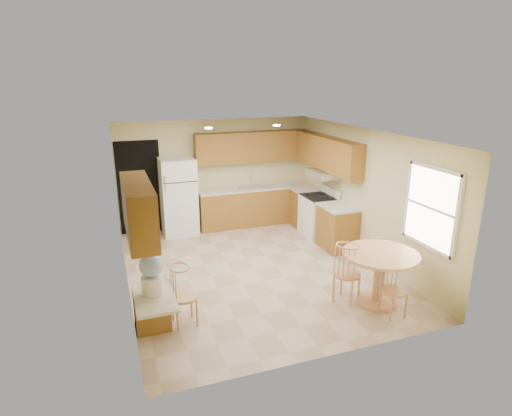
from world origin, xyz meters
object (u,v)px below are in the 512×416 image
object	(u,v)px
chair_table_a	(351,269)
water_crock	(152,273)
refrigerator	(178,196)
dining_table	(379,271)
chair_desk	(185,292)
stove	(318,216)
chair_table_b	(398,287)

from	to	relation	value
chair_table_a	water_crock	xyz separation A→B (m)	(-2.99, -0.10, 0.48)
refrigerator	water_crock	world-z (taller)	refrigerator
dining_table	chair_desk	bearing A→B (deg)	172.97
stove	chair_table_a	size ratio (longest dim) A/B	1.14
refrigerator	chair_table_a	distance (m)	4.51
stove	chair_desk	distance (m)	4.36
chair_table_b	chair_desk	xyz separation A→B (m)	(-2.95, 0.83, 0.03)
chair_table_a	chair_table_b	world-z (taller)	chair_table_a
refrigerator	dining_table	bearing A→B (deg)	-60.88
chair_desk	water_crock	size ratio (longest dim) A/B	1.40
refrigerator	chair_table_b	bearing A→B (deg)	-63.34
stove	dining_table	bearing A→B (deg)	-99.93
dining_table	chair_table_b	size ratio (longest dim) A/B	1.38
refrigerator	stove	bearing A→B (deg)	-22.99
chair_desk	chair_table_b	bearing A→B (deg)	70.15
chair_desk	water_crock	world-z (taller)	water_crock
water_crock	refrigerator	bearing A→B (deg)	75.85
chair_table_b	water_crock	xyz separation A→B (m)	(-3.40, 0.52, 0.55)
chair_table_b	chair_table_a	bearing A→B (deg)	-59.60
stove	chair_table_b	bearing A→B (deg)	-98.63
chair_table_b	chair_desk	distance (m)	3.06
refrigerator	chair_desk	world-z (taller)	refrigerator
dining_table	water_crock	world-z (taller)	water_crock
water_crock	stove	bearing A→B (deg)	36.87
stove	chair_desk	size ratio (longest dim) A/B	1.22
chair_table_a	chair_desk	world-z (taller)	chair_table_a
stove	chair_desk	world-z (taller)	stove
stove	chair_table_b	size ratio (longest dim) A/B	1.30
chair_table_b	water_crock	world-z (taller)	water_crock
refrigerator	water_crock	distance (m)	4.30
chair_table_a	chair_table_b	distance (m)	0.75
stove	chair_table_a	distance (m)	2.99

